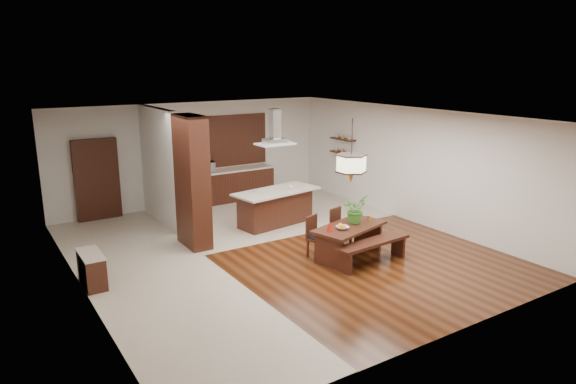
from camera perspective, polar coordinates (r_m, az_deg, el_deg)
room_shell at (r=10.74m, az=-1.35°, el=3.99°), size 9.00×9.04×2.92m
tile_hallway at (r=10.23m, az=-14.71°, el=-9.06°), size 2.50×9.00×0.01m
tile_kitchen at (r=13.93m, az=-2.27°, el=-2.33°), size 5.50×4.00×0.01m
soffit_band at (r=10.63m, az=-1.38°, el=8.36°), size 8.00×9.00×0.02m
partition_pier at (r=11.30m, az=-10.60°, el=1.10°), size 0.45×1.00×2.90m
partition_stub at (r=13.23m, az=-14.08°, el=2.81°), size 0.18×2.40×2.90m
hallway_console at (r=10.07m, az=-20.96°, el=-8.05°), size 0.37×0.88×0.63m
hallway_doorway at (r=14.02m, az=-20.47°, el=1.29°), size 1.10×0.20×2.10m
rear_counter at (r=15.15m, az=-6.38°, el=0.79°), size 2.60×0.62×0.95m
kitchen_window at (r=15.14m, az=-6.95°, el=5.67°), size 2.60×0.08×1.50m
shelf_lower at (r=15.15m, az=6.07°, el=4.37°), size 0.26×0.90×0.04m
shelf_upper at (r=15.09m, az=6.11°, el=5.86°), size 0.26×0.90×0.04m
dining_table at (r=10.77m, az=6.81°, el=-4.67°), size 1.79×1.22×0.68m
dining_bench at (r=10.55m, az=9.40°, el=-6.63°), size 1.78×0.52×0.49m
dining_chair_left at (r=10.76m, az=3.36°, el=-4.99°), size 0.49×0.49×0.86m
dining_chair_right at (r=11.38m, az=5.93°, el=-3.98°), size 0.46×0.46×0.86m
pendant_lantern at (r=10.34m, az=7.09°, el=4.52°), size 0.64×0.64×1.31m
foliage_plant at (r=10.86m, az=7.44°, el=-1.92°), size 0.66×0.63×0.58m
fruit_bowl at (r=10.48m, az=6.07°, el=-3.97°), size 0.31×0.31×0.06m
napkin_cone at (r=10.31m, az=4.67°, el=-3.79°), size 0.17×0.17×0.21m
gold_ornament at (r=11.11m, az=8.99°, el=-2.89°), size 0.10×0.10×0.11m
kitchen_island at (r=12.83m, az=-1.39°, el=-1.67°), size 2.28×1.26×0.89m
range_hood at (r=12.43m, az=-1.45°, el=7.26°), size 0.90×0.55×0.87m
island_cup at (r=12.83m, az=0.27°, el=0.57°), size 0.13×0.13×0.10m
microwave at (r=14.71m, az=-9.20°, el=2.76°), size 0.59×0.46×0.29m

